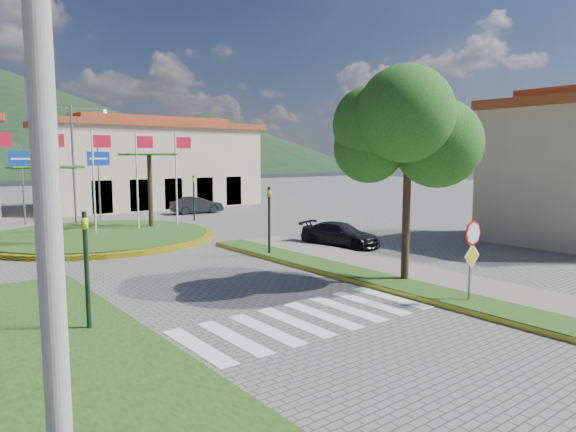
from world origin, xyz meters
TOP-DOWN VIEW (x-y plane):
  - ground at (0.00, 0.00)m, footprint 160.00×160.00m
  - sidewalk_right at (6.00, 2.00)m, footprint 4.00×28.00m
  - verge_right at (4.80, 2.00)m, footprint 1.60×28.00m
  - median_left at (-6.50, 6.00)m, footprint 5.00×14.00m
  - crosswalk at (0.00, 4.00)m, footprint 8.00×3.00m
  - roundabout_island at (0.00, 22.00)m, footprint 12.70×12.70m
  - stop_sign at (4.90, 1.96)m, footprint 0.80×0.11m
  - deciduous_tree at (5.50, 5.00)m, footprint 3.60×3.60m
  - utility_pole at (-7.50, 0.00)m, footprint 0.32×0.32m
  - traffic_light_left at (-5.20, 6.50)m, footprint 0.15×0.18m
  - traffic_light_right at (4.50, 12.00)m, footprint 0.15×0.18m
  - traffic_light_far at (8.00, 26.00)m, footprint 0.18×0.15m
  - direction_sign_west at (-2.00, 30.97)m, footprint 1.60×0.14m
  - direction_sign_east at (3.00, 30.97)m, footprint 1.60×0.14m
  - street_lamp_centre at (1.00, 30.00)m, footprint 4.80×0.16m
  - building_right at (10.00, 38.00)m, footprint 19.08×9.54m
  - hill_far_east at (70.00, 135.00)m, footprint 120.00×120.00m
  - car_dark_b at (10.32, 30.00)m, footprint 4.24×1.94m
  - car_side_right at (8.98, 12.01)m, footprint 2.95×4.50m

SIDE VIEW (x-z plane):
  - ground at x=0.00m, z-range 0.00..0.00m
  - crosswalk at x=0.00m, z-range 0.00..0.01m
  - sidewalk_right at x=6.00m, z-range 0.00..0.15m
  - verge_right at x=4.80m, z-range 0.00..0.18m
  - median_left at x=-6.50m, z-range 0.00..0.18m
  - roundabout_island at x=0.00m, z-range -2.83..3.17m
  - car_side_right at x=8.98m, z-range 0.00..1.21m
  - car_dark_b at x=10.32m, z-range 0.00..1.35m
  - stop_sign at x=4.90m, z-range 0.47..3.12m
  - traffic_light_left at x=-5.20m, z-range 0.34..3.54m
  - traffic_light_right at x=4.50m, z-range 0.34..3.54m
  - traffic_light_far at x=8.00m, z-range 0.34..3.54m
  - direction_sign_west at x=-2.00m, z-range 0.93..6.13m
  - direction_sign_east at x=3.00m, z-range 0.93..6.13m
  - building_right at x=10.00m, z-range -0.12..7.93m
  - street_lamp_centre at x=1.00m, z-range 0.50..8.50m
  - utility_pole at x=-7.50m, z-range 0.00..9.00m
  - deciduous_tree at x=5.50m, z-range 1.78..8.58m
  - hill_far_east at x=70.00m, z-range 0.00..18.00m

